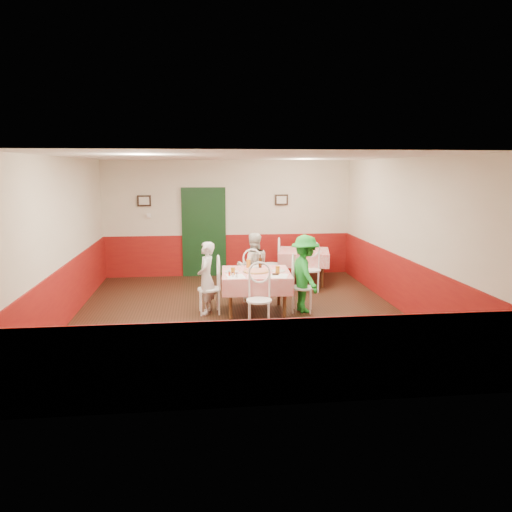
{
  "coord_description": "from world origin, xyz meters",
  "views": [
    {
      "loc": [
        -0.72,
        -8.63,
        2.61
      ],
      "look_at": [
        0.29,
        0.16,
        1.05
      ],
      "focal_mm": 35.0,
      "sensor_mm": 36.0,
      "label": 1
    }
  ],
  "objects": [
    {
      "name": "wainscot_front",
      "position": [
        0.0,
        -3.48,
        0.5
      ],
      "size": [
        6.0,
        0.03,
        1.0
      ],
      "primitive_type": "cube",
      "color": "maroon",
      "rests_on": "ground"
    },
    {
      "name": "plate_left",
      "position": [
        -0.15,
        0.18,
        0.77
      ],
      "size": [
        0.26,
        0.26,
        0.01
      ],
      "primitive_type": "cylinder",
      "rotation": [
        0.0,
        0.0,
        -0.05
      ],
      "color": "white",
      "rests_on": "main_table"
    },
    {
      "name": "plate_right",
      "position": [
        0.7,
        0.16,
        0.77
      ],
      "size": [
        0.26,
        0.26,
        0.01
      ],
      "primitive_type": "cylinder",
      "rotation": [
        0.0,
        0.0,
        -0.05
      ],
      "color": "white",
      "rests_on": "main_table"
    },
    {
      "name": "chair_second_b",
      "position": [
        1.66,
        1.66,
        0.45
      ],
      "size": [
        0.5,
        0.5,
        0.9
      ],
      "primitive_type": null,
      "rotation": [
        0.0,
        0.0,
        -0.22
      ],
      "color": "white",
      "rests_on": "ground"
    },
    {
      "name": "second_table",
      "position": [
        1.66,
        2.41,
        0.38
      ],
      "size": [
        1.34,
        1.34,
        0.77
      ],
      "primitive_type": "cube",
      "rotation": [
        0.0,
        0.0,
        -0.22
      ],
      "color": "red",
      "rests_on": "ground"
    },
    {
      "name": "shaker_b",
      "position": [
        -0.09,
        -0.28,
        0.81
      ],
      "size": [
        0.04,
        0.04,
        0.09
      ],
      "primitive_type": "cylinder",
      "rotation": [
        0.0,
        0.0,
        -0.05
      ],
      "color": "silver",
      "rests_on": "main_table"
    },
    {
      "name": "menu_right",
      "position": [
        0.65,
        -0.24,
        0.76
      ],
      "size": [
        0.39,
        0.46,
        0.0
      ],
      "primitive_type": "cube",
      "rotation": [
        0.0,
        0.0,
        -0.26
      ],
      "color": "white",
      "rests_on": "main_table"
    },
    {
      "name": "glass_c",
      "position": [
        0.19,
        0.55,
        0.84
      ],
      "size": [
        0.09,
        0.09,
        0.15
      ],
      "primitive_type": "cylinder",
      "rotation": [
        0.0,
        0.0,
        -0.05
      ],
      "color": "#BF7219",
      "rests_on": "main_table"
    },
    {
      "name": "glass_a",
      "position": [
        -0.14,
        -0.08,
        0.83
      ],
      "size": [
        0.08,
        0.08,
        0.14
      ],
      "primitive_type": "cylinder",
      "rotation": [
        0.0,
        0.0,
        -0.05
      ],
      "color": "#BF7219",
      "rests_on": "main_table"
    },
    {
      "name": "door",
      "position": [
        -0.6,
        3.45,
        1.05
      ],
      "size": [
        0.96,
        0.06,
        2.1
      ],
      "primitive_type": "cube",
      "color": "black",
      "rests_on": "ground"
    },
    {
      "name": "wainscot_right",
      "position": [
        2.98,
        0.0,
        0.5
      ],
      "size": [
        0.03,
        7.0,
        1.0
      ],
      "primitive_type": "cube",
      "color": "maroon",
      "rests_on": "ground"
    },
    {
      "name": "floor",
      "position": [
        0.0,
        0.0,
        0.0
      ],
      "size": [
        7.0,
        7.0,
        0.0
      ],
      "primitive_type": "plane",
      "color": "black",
      "rests_on": "ground"
    },
    {
      "name": "diner_far",
      "position": [
        0.34,
        1.06,
        0.68
      ],
      "size": [
        0.68,
        0.55,
        1.35
      ],
      "primitive_type": "imported",
      "rotation": [
        0.0,
        0.0,
        3.2
      ],
      "color": "gray",
      "rests_on": "ground"
    },
    {
      "name": "front_wall",
      "position": [
        0.0,
        -3.5,
        1.4
      ],
      "size": [
        6.0,
        0.1,
        2.8
      ],
      "primitive_type": "cube",
      "color": "beige",
      "rests_on": "ground"
    },
    {
      "name": "plate_far",
      "position": [
        0.29,
        0.59,
        0.77
      ],
      "size": [
        0.26,
        0.26,
        0.01
      ],
      "primitive_type": "cylinder",
      "rotation": [
        0.0,
        0.0,
        -0.05
      ],
      "color": "white",
      "rests_on": "main_table"
    },
    {
      "name": "diner_right",
      "position": [
        1.19,
        0.11,
        0.71
      ],
      "size": [
        0.65,
        0.98,
        1.42
      ],
      "primitive_type": "imported",
      "rotation": [
        0.0,
        0.0,
        1.71
      ],
      "color": "gray",
      "rests_on": "ground"
    },
    {
      "name": "main_table",
      "position": [
        0.29,
        0.16,
        0.38
      ],
      "size": [
        1.28,
        1.28,
        0.77
      ],
      "primitive_type": "cube",
      "rotation": [
        0.0,
        0.0,
        -0.05
      ],
      "color": "red",
      "rests_on": "ground"
    },
    {
      "name": "chair_far",
      "position": [
        0.34,
        1.01,
        0.45
      ],
      "size": [
        0.51,
        0.51,
        0.9
      ],
      "primitive_type": null,
      "rotation": [
        0.0,
        0.0,
        2.89
      ],
      "color": "white",
      "rests_on": "ground"
    },
    {
      "name": "wainscot_left",
      "position": [
        -2.98,
        0.0,
        0.5
      ],
      "size": [
        0.03,
        7.0,
        1.0
      ],
      "primitive_type": "cube",
      "color": "maroon",
      "rests_on": "ground"
    },
    {
      "name": "thermostat",
      "position": [
        -1.9,
        3.45,
        1.5
      ],
      "size": [
        0.1,
        0.03,
        0.1
      ],
      "primitive_type": "cube",
      "color": "white",
      "rests_on": "back_wall"
    },
    {
      "name": "beer_bottle",
      "position": [
        0.41,
        0.52,
        0.88
      ],
      "size": [
        0.07,
        0.07,
        0.23
      ],
      "primitive_type": "cylinder",
      "rotation": [
        0.0,
        0.0,
        -0.05
      ],
      "color": "#381C0A",
      "rests_on": "main_table"
    },
    {
      "name": "left_wall",
      "position": [
        -3.0,
        0.0,
        1.4
      ],
      "size": [
        0.1,
        7.0,
        2.8
      ],
      "primitive_type": "cube",
      "color": "beige",
      "rests_on": "ground"
    },
    {
      "name": "chair_near",
      "position": [
        0.25,
        -0.69,
        0.45
      ],
      "size": [
        0.48,
        0.48,
        0.9
      ],
      "primitive_type": null,
      "rotation": [
        0.0,
        0.0,
        -0.15
      ],
      "color": "white",
      "rests_on": "ground"
    },
    {
      "name": "picture_right",
      "position": [
        1.3,
        3.45,
        1.85
      ],
      "size": [
        0.32,
        0.03,
        0.26
      ],
      "primitive_type": "cube",
      "color": "black",
      "rests_on": "back_wall"
    },
    {
      "name": "chair_left",
      "position": [
        -0.56,
        0.2,
        0.45
      ],
      "size": [
        0.44,
        0.44,
        0.9
      ],
      "primitive_type": null,
      "rotation": [
        0.0,
        0.0,
        -1.51
      ],
      "color": "white",
      "rests_on": "ground"
    },
    {
      "name": "wallet",
      "position": [
        0.6,
        -0.15,
        0.77
      ],
      "size": [
        0.11,
        0.1,
        0.02
      ],
      "primitive_type": "cube",
      "rotation": [
        0.0,
        0.0,
        -0.05
      ],
      "color": "black",
      "rests_on": "main_table"
    },
    {
      "name": "shaker_a",
      "position": [
        -0.15,
        -0.25,
        0.81
      ],
      "size": [
        0.04,
        0.04,
        0.09
      ],
      "primitive_type": "cylinder",
      "rotation": [
        0.0,
        0.0,
        -0.05
      ],
      "color": "silver",
      "rests_on": "main_table"
    },
    {
      "name": "menu_left",
      "position": [
        -0.1,
        -0.2,
        0.76
      ],
      "size": [
        0.33,
        0.42,
        0.0
      ],
      "primitive_type": "cube",
      "rotation": [
        0.0,
        0.0,
        0.09
      ],
      "color": "white",
      "rests_on": "main_table"
    },
    {
      "name": "ceiling",
      "position": [
        0.0,
        0.0,
        2.8
      ],
      "size": [
        7.0,
        7.0,
        0.0
      ],
      "primitive_type": "plane",
      "color": "white",
      "rests_on": "back_wall"
    },
    {
      "name": "shaker_c",
      "position": [
        -0.21,
        -0.15,
        0.81
      ],
      "size": [
        0.04,
        0.04,
        0.09
      ],
      "primitive_type": "cylinder",
      "rotation": [
        0.0,
        0.0,
        -0.05
      ],
      "color": "#B23319",
      "rests_on": "main_table"
    },
    {
      "name": "wainscot_back",
      "position": [
        0.0,
        3.48,
        0.5
      ],
      "size": [
        6.0,
        0.03,
        1.0
      ],
      "primitive_type": "cube",
      "color": "maroon",
      "rests_on": "ground"
    },
    {
      "name": "back_wall",
      "position": [
        0.0,
        3.5,
        1.4
      ],
      "size": [
        6.0,
        0.1,
        2.8
      ],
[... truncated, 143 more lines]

